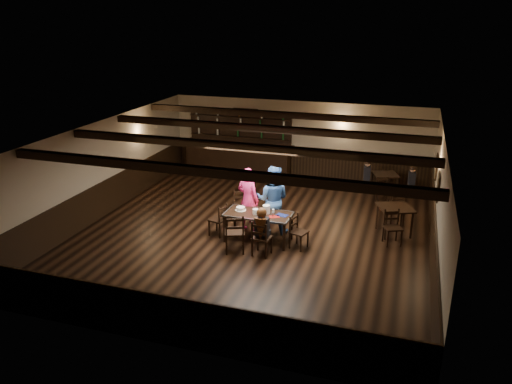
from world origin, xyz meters
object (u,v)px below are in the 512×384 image
(chair_near_left, at_px, (235,231))
(woman_pink, at_px, (248,200))
(man_blue, at_px, (272,200))
(dining_table, at_px, (258,216))
(bar_counter, at_px, (239,155))
(chair_near_right, at_px, (261,236))
(cake, at_px, (241,209))

(chair_near_left, height_order, woman_pink, woman_pink)
(chair_near_left, distance_m, man_blue, 1.61)
(dining_table, bearing_deg, bar_counter, 114.69)
(dining_table, xyz_separation_m, man_blue, (0.18, 0.65, 0.23))
(chair_near_left, relative_size, woman_pink, 0.58)
(dining_table, relative_size, bar_counter, 0.43)
(chair_near_left, distance_m, bar_counter, 6.31)
(chair_near_left, bearing_deg, bar_counter, 108.75)
(dining_table, relative_size, chair_near_right, 1.89)
(bar_counter, bearing_deg, chair_near_right, -65.82)
(dining_table, distance_m, woman_pink, 0.72)
(cake, xyz_separation_m, bar_counter, (-1.87, 5.08, -0.07))
(dining_table, distance_m, bar_counter, 5.65)
(dining_table, xyz_separation_m, bar_counter, (-2.36, 5.14, 0.05))
(dining_table, distance_m, man_blue, 0.71)
(chair_near_right, bearing_deg, chair_near_left, -177.70)
(chair_near_left, height_order, chair_near_right, chair_near_left)
(chair_near_left, xyz_separation_m, bar_counter, (-2.03, 5.98, 0.14))
(man_blue, xyz_separation_m, bar_counter, (-2.54, 4.49, -0.18))
(chair_near_right, height_order, cake, chair_near_right)
(dining_table, height_order, man_blue, man_blue)
(bar_counter, bearing_deg, chair_near_left, -71.25)
(chair_near_left, relative_size, cake, 3.59)
(man_blue, bearing_deg, dining_table, 69.35)
(man_blue, bearing_deg, woman_pink, 5.85)
(chair_near_left, bearing_deg, man_blue, 70.94)
(dining_table, distance_m, chair_near_left, 0.91)
(woman_pink, bearing_deg, cake, 101.26)
(man_blue, distance_m, cake, 0.90)
(man_blue, bearing_deg, chair_near_left, 65.90)
(man_blue, height_order, cake, man_blue)
(woman_pink, relative_size, bar_counter, 0.44)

